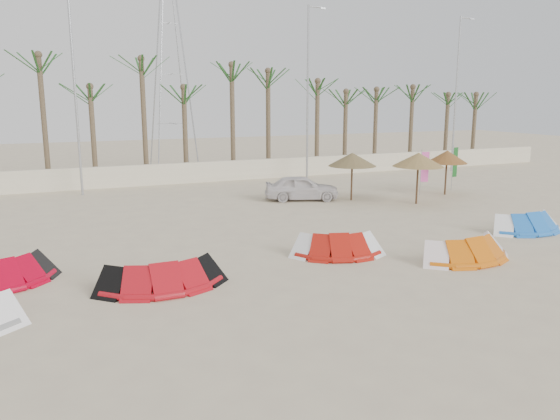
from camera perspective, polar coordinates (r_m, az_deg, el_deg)
name	(u,v)px	position (r m, az deg, el deg)	size (l,w,h in m)	color
ground	(367,297)	(15.30, 9.09, -8.98)	(120.00, 120.00, 0.00)	#C7B895
boundary_wall	(180,173)	(35.21, -10.43, 3.80)	(60.00, 0.30, 1.30)	beige
palm_line	(181,80)	(36.53, -10.28, 13.20)	(52.00, 4.00, 7.70)	brown
lamp_b	(76,90)	(32.07, -20.58, 11.68)	(1.25, 0.14, 11.00)	#A5A8AD
lamp_c	(308,91)	(35.72, 2.97, 12.32)	(1.25, 0.14, 11.00)	#A5A8AD
lamp_d	(457,92)	(42.43, 17.97, 11.67)	(1.25, 0.14, 11.00)	#A5A8AD
pylon	(175,171)	(41.32, -10.95, 4.01)	(3.00, 3.00, 14.00)	#A5A8AD
kite_red_left	(1,270)	(18.00, -27.13, -5.58)	(3.68, 2.57, 0.90)	#AC0018
kite_red_mid	(160,272)	(16.23, -12.44, -6.31)	(3.61, 1.56, 0.90)	#A60D15
kite_red_right	(334,243)	(19.04, 5.61, -3.42)	(3.45, 2.30, 0.90)	#A3150C
kite_orange	(461,246)	(19.48, 18.42, -3.62)	(3.56, 1.71, 0.90)	#D55F0A
kite_blue	(523,221)	(24.43, 24.03, -1.02)	(3.29, 1.60, 0.90)	blue
parasol_left	(352,159)	(28.95, 7.56, 5.26)	(2.54, 2.54, 2.53)	#4C331E
parasol_mid	(418,160)	(28.58, 14.26, 5.11)	(2.61, 2.61, 2.63)	#4C331E
parasol_right	(447,157)	(31.82, 17.06, 5.34)	(2.26, 2.26, 2.48)	#4C331E
flag_pink	(423,168)	(31.37, 14.76, 4.26)	(0.44, 0.18, 2.56)	#A5A8AD
flag_green	(455,164)	(33.54, 17.82, 4.64)	(0.45, 0.11, 2.66)	#A5A8AD
car	(302,188)	(28.99, 2.27, 2.35)	(1.57, 3.90, 1.33)	silver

